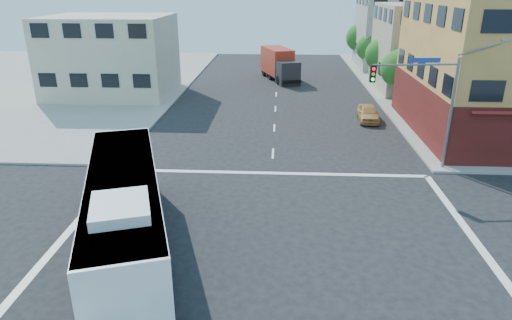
{
  "coord_description": "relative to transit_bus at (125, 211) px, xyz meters",
  "views": [
    {
      "loc": [
        0.43,
        -16.62,
        11.05
      ],
      "look_at": [
        -0.77,
        5.43,
        2.45
      ],
      "focal_mm": 32.0,
      "sensor_mm": 36.0,
      "label": 1
    }
  ],
  "objects": [
    {
      "name": "building_east_far",
      "position": [
        23.07,
        47.58,
        3.07
      ],
      "size": [
        12.06,
        10.06,
        10.0
      ],
      "color": "#9E9D99",
      "rests_on": "ground"
    },
    {
      "name": "building_west",
      "position": [
        -10.92,
        29.58,
        2.07
      ],
      "size": [
        12.06,
        10.06,
        8.0
      ],
      "color": "#BCB09C",
      "rests_on": "ground"
    },
    {
      "name": "parked_car",
      "position": [
        14.04,
        21.09,
        -1.25
      ],
      "size": [
        1.86,
        4.13,
        1.38
      ],
      "primitive_type": "imported",
      "rotation": [
        0.0,
        0.0,
        -0.06
      ],
      "color": "tan",
      "rests_on": "ground"
    },
    {
      "name": "transit_bus",
      "position": [
        0.0,
        0.0,
        0.0
      ],
      "size": [
        6.89,
        13.58,
        3.95
      ],
      "rotation": [
        0.0,
        0.0,
        0.32
      ],
      "color": "black",
      "rests_on": "ground"
    },
    {
      "name": "signal_mast_ne",
      "position": [
        15.17,
        10.22,
        3.05
      ],
      "size": [
        7.91,
        1.13,
        8.07
      ],
      "color": "slate",
      "rests_on": "ground"
    },
    {
      "name": "street_tree_d",
      "position": [
        18.0,
        51.52,
        1.95
      ],
      "size": [
        4.0,
        4.0,
        6.03
      ],
      "color": "#3C2416",
      "rests_on": "ground"
    },
    {
      "name": "street_tree_c",
      "position": [
        18.0,
        43.52,
        1.53
      ],
      "size": [
        3.4,
        3.4,
        5.29
      ],
      "color": "#3C2416",
      "rests_on": "ground"
    },
    {
      "name": "ground",
      "position": [
        6.1,
        -0.4,
        -1.93
      ],
      "size": [
        120.0,
        120.0,
        0.0
      ],
      "primitive_type": "plane",
      "color": "black",
      "rests_on": "ground"
    },
    {
      "name": "box_truck",
      "position": [
        6.38,
        38.4,
        -0.15
      ],
      "size": [
        4.96,
        8.49,
        3.68
      ],
      "rotation": [
        0.0,
        0.0,
        0.34
      ],
      "color": "#222226",
      "rests_on": "ground"
    },
    {
      "name": "street_tree_b",
      "position": [
        18.0,
        35.52,
        1.82
      ],
      "size": [
        3.8,
        3.8,
        5.79
      ],
      "color": "#3C2416",
      "rests_on": "ground"
    },
    {
      "name": "street_tree_a",
      "position": [
        18.0,
        27.52,
        1.65
      ],
      "size": [
        3.6,
        3.6,
        5.53
      ],
      "color": "#3C2416",
      "rests_on": "ground"
    },
    {
      "name": "building_east_near",
      "position": [
        23.08,
        33.58,
        2.57
      ],
      "size": [
        12.06,
        10.06,
        9.0
      ],
      "color": "tan",
      "rests_on": "ground"
    }
  ]
}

